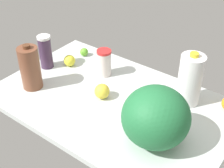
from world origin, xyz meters
TOP-DOWN VIEW (x-y plane):
  - countertop at (0.00, 0.00)cm, footprint 120.00×76.00cm
  - chocolate_milk_jug at (-41.31, -15.96)cm, footprint 10.59×10.59cm
  - milk_jug at (30.79, 21.81)cm, footprint 11.75×11.75cm
  - shaker_bottle at (-50.06, 2.74)cm, footprint 7.62×7.62cm
  - watermelon at (31.34, -11.69)cm, footprint 28.81×28.81cm
  - tumbler_cup at (-17.84, 16.43)cm, footprint 8.13×8.13cm
  - lemon_near_front at (-40.17, 11.58)cm, footprint 6.79×6.79cm
  - lemon_by_jug at (-5.40, -1.26)cm, footprint 7.83×7.83cm
  - lime_far_back at (-41.18, 25.76)cm, footprint 5.05×5.05cm

SIDE VIEW (x-z plane):
  - countertop at x=0.00cm, z-range 0.00..3.00cm
  - lime_far_back at x=-41.18cm, z-range 3.00..8.05cm
  - lemon_near_front at x=-40.17cm, z-range 3.00..9.79cm
  - lemon_by_jug at x=-5.40cm, z-range 3.00..10.83cm
  - tumbler_cup at x=-17.84cm, z-range 3.04..18.56cm
  - shaker_bottle at x=-50.06cm, z-range 3.04..22.96cm
  - chocolate_milk_jug at x=-41.31cm, z-range 2.22..27.41cm
  - watermelon at x=31.34cm, z-range 3.00..29.35cm
  - milk_jug at x=30.79cm, z-range 2.22..30.29cm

